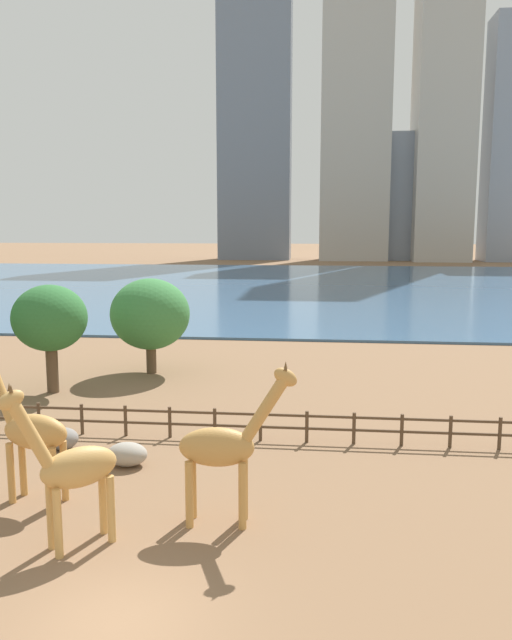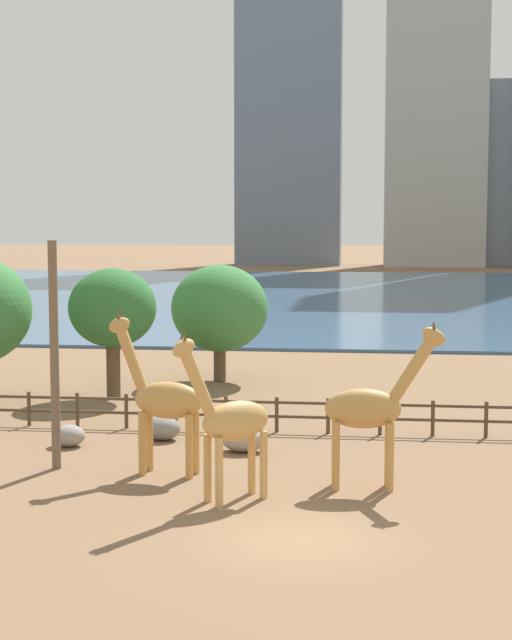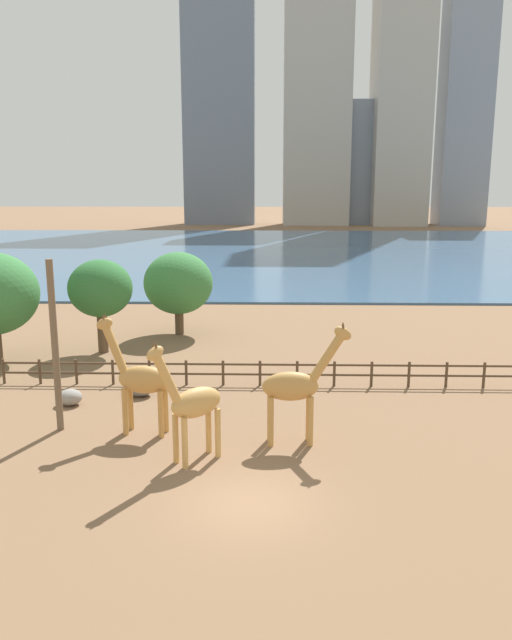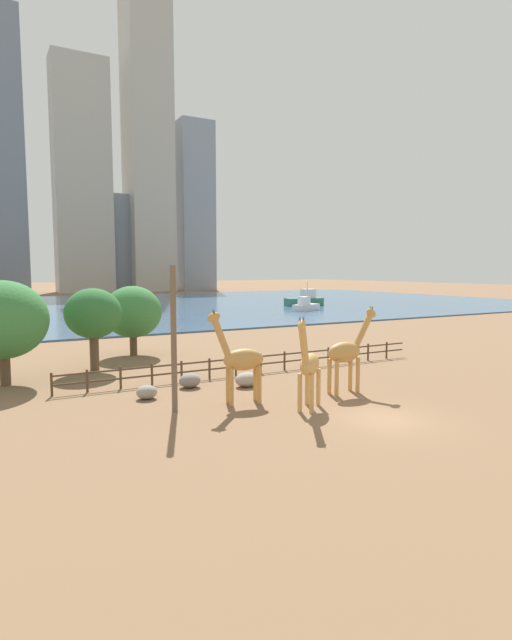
# 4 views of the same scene
# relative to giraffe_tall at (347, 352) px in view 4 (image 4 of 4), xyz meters

# --- Properties ---
(ground_plane) EXTENTS (400.00, 400.00, 0.00)m
(ground_plane) POSITION_rel_giraffe_tall_xyz_m (-1.66, 75.16, -2.34)
(ground_plane) COLOR brown
(harbor_water) EXTENTS (180.00, 86.00, 0.20)m
(harbor_water) POSITION_rel_giraffe_tall_xyz_m (-1.66, 72.16, -2.24)
(harbor_water) COLOR #3D6084
(harbor_water) RESTS_ON ground
(giraffe_tall) EXTENTS (3.53, 0.98, 4.88)m
(giraffe_tall) POSITION_rel_giraffe_tall_xyz_m (0.00, 0.00, 0.00)
(giraffe_tall) COLOR #C18C47
(giraffe_tall) RESTS_ON ground
(giraffe_companion) EXTENTS (3.12, 1.18, 4.97)m
(giraffe_companion) POSITION_rel_giraffe_tall_xyz_m (-6.25, 0.85, -0.03)
(giraffe_companion) COLOR #C18C47
(giraffe_companion) RESTS_ON ground
(giraffe_young) EXTENTS (2.71, 2.51, 4.80)m
(giraffe_young) POSITION_rel_giraffe_tall_xyz_m (-3.81, -1.77, -0.09)
(giraffe_young) COLOR tan
(giraffe_young) RESTS_ON ground
(utility_pole) EXTENTS (0.28, 0.28, 7.12)m
(utility_pole) POSITION_rel_giraffe_tall_xyz_m (-9.72, 1.12, 1.22)
(utility_pole) COLOR brown
(utility_pole) RESTS_ON ground
(boulder_near_fence) EXTENTS (1.11, 0.99, 0.74)m
(boulder_near_fence) POSITION_rel_giraffe_tall_xyz_m (-10.26, 4.07, -1.97)
(boulder_near_fence) COLOR gray
(boulder_near_fence) RESTS_ON ground
(boulder_by_pole) EXTENTS (1.49, 1.14, 0.86)m
(boulder_by_pole) POSITION_rel_giraffe_tall_xyz_m (-4.21, 4.01, -1.91)
(boulder_by_pole) COLOR gray
(boulder_by_pole) RESTS_ON ground
(boulder_small) EXTENTS (1.28, 1.12, 0.84)m
(boulder_small) POSITION_rel_giraffe_tall_xyz_m (-7.28, 5.42, -1.92)
(boulder_small) COLOR gray
(boulder_small) RESTS_ON ground
(enclosure_fence) EXTENTS (26.12, 0.14, 1.30)m
(enclosure_fence) POSITION_rel_giraffe_tall_xyz_m (-2.02, 7.16, -1.59)
(enclosure_fence) COLOR #4C3826
(enclosure_fence) RESTS_ON ground
(tree_left_large) EXTENTS (5.20, 5.20, 6.30)m
(tree_left_large) POSITION_rel_giraffe_tall_xyz_m (-16.78, 11.26, 1.60)
(tree_left_large) COLOR brown
(tree_left_large) RESTS_ON ground
(tree_center_broad) EXTENTS (3.82, 3.82, 5.66)m
(tree_center_broad) POSITION_rel_giraffe_tall_xyz_m (-11.18, 13.40, 1.56)
(tree_center_broad) COLOR brown
(tree_center_broad) RESTS_ON ground
(tree_right_tall) EXTENTS (4.63, 4.63, 5.61)m
(tree_right_tall) POSITION_rel_giraffe_tall_xyz_m (-7.22, 18.16, 1.17)
(tree_right_tall) COLOR brown
(tree_right_tall) RESTS_ON ground
(boat_sailboat) EXTENTS (5.63, 3.74, 4.77)m
(boat_sailboat) POSITION_rel_giraffe_tall_xyz_m (28.67, 46.03, -1.34)
(boat_sailboat) COLOR silver
(boat_sailboat) RESTS_ON harbor_water
(boat_tug) EXTENTS (7.39, 3.65, 3.11)m
(boat_tug) POSITION_rel_giraffe_tall_xyz_m (35.18, 55.88, -1.09)
(boat_tug) COLOR #337259
(boat_tug) RESTS_ON harbor_water
(skyline_tower_needle) EXTENTS (16.46, 9.54, 69.71)m
(skyline_tower_needle) POSITION_rel_giraffe_tall_xyz_m (10.17, 139.49, 32.51)
(skyline_tower_needle) COLOR #ADA89E
(skyline_tower_needle) RESTS_ON ground
(skyline_tower_glass) EXTENTS (11.47, 9.97, 56.12)m
(skyline_tower_glass) POSITION_rel_giraffe_tall_xyz_m (46.55, 139.23, 25.72)
(skyline_tower_glass) COLOR gray
(skyline_tower_glass) RESTS_ON ground
(skyline_block_left) EXTENTS (15.77, 8.17, 30.67)m
(skyline_block_left) POSITION_rel_giraffe_tall_xyz_m (19.30, 141.92, 12.99)
(skyline_block_left) COLOR gray
(skyline_block_left) RESTS_ON ground
(skyline_block_right) EXTENTS (13.40, 14.85, 101.30)m
(skyline_block_right) POSITION_rel_giraffe_tall_xyz_m (30.72, 139.52, 48.31)
(skyline_block_right) COLOR #ADA89E
(skyline_block_right) RESTS_ON ground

